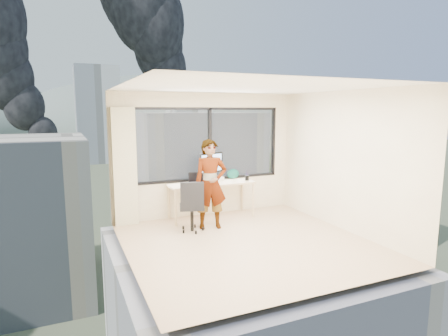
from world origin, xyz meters
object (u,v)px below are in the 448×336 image
desk (211,200)px  laptop (197,179)px  chair (192,205)px  person (211,184)px  monitor (211,167)px  game_console (216,178)px  handbag (233,174)px

desk → laptop: laptop is taller
chair → person: person is taller
monitor → game_console: size_ratio=2.19×
desk → laptop: size_ratio=5.33×
desk → monitor: size_ratio=2.90×
desk → person: person is taller
laptop → game_console: bearing=41.0°
desk → laptop: 0.58m
handbag → desk: bearing=179.7°
monitor → laptop: size_ratio=1.84×
person → handbag: 1.23m
handbag → monitor: bearing=170.7°
chair → monitor: 1.20m
person → game_console: person is taller
laptop → handbag: 0.96m
laptop → desk: bearing=17.8°
monitor → game_console: monitor is taller
desk → chair: 0.96m
desk → handbag: handbag is taller
desk → game_console: bearing=50.2°
laptop → handbag: bearing=29.0°
desk → handbag: size_ratio=6.41×
game_console → person: bearing=-116.7°
game_console → laptop: 0.61m
chair → game_console: size_ratio=3.48×
chair → person: bearing=22.4°
desk → laptop: bearing=-176.1°
person → desk: bearing=77.3°
desk → chair: bearing=-134.1°
chair → game_console: (0.87, 0.94, 0.29)m
game_console → laptop: (-0.54, -0.28, 0.07)m
chair → handbag: size_ratio=3.52×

